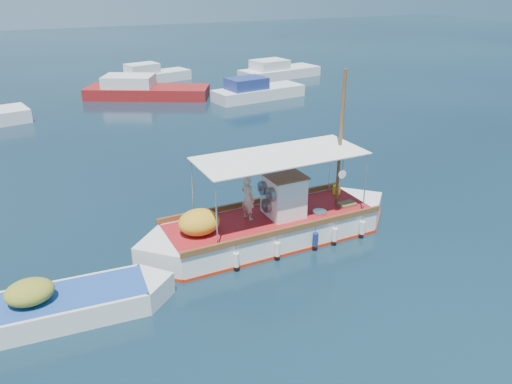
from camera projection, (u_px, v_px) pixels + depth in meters
name	position (u px, v px, depth m)	size (l,w,h in m)	color
ground	(270.00, 239.00, 16.89)	(160.00, 160.00, 0.00)	black
fishing_caique	(269.00, 227.00, 16.65)	(9.31, 2.75, 5.68)	white
dinghy	(62.00, 307.00, 12.95)	(5.84, 1.87, 1.43)	white
bg_boat_n	(144.00, 91.00, 36.23)	(9.07, 6.49, 1.80)	maroon
bg_boat_ne	(256.00, 92.00, 35.83)	(6.97, 3.10, 1.80)	silver
bg_boat_e	(277.00, 72.00, 43.27)	(7.47, 3.73, 1.80)	silver
bg_boat_far_n	(151.00, 76.00, 41.45)	(6.57, 3.50, 1.80)	silver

